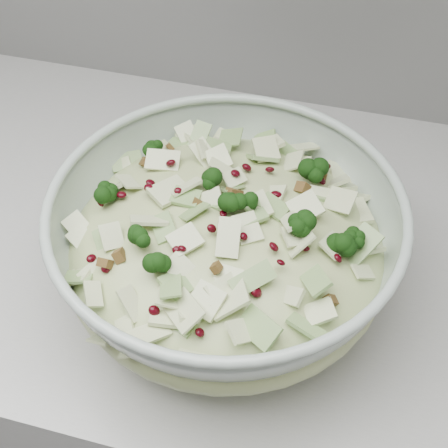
# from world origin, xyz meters

# --- Properties ---
(counter) EXTENTS (3.60, 0.60, 0.90)m
(counter) POSITION_xyz_m (0.00, 1.70, 0.45)
(counter) COLOR #B3B2AE
(counter) RESTS_ON floor
(mixing_bowl) EXTENTS (0.40, 0.40, 0.14)m
(mixing_bowl) POSITION_xyz_m (0.36, 1.60, 0.97)
(mixing_bowl) COLOR #A4B5A9
(mixing_bowl) RESTS_ON counter
(salad) EXTENTS (0.37, 0.37, 0.14)m
(salad) POSITION_xyz_m (0.36, 1.60, 1.00)
(salad) COLOR #B2B87E
(salad) RESTS_ON mixing_bowl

